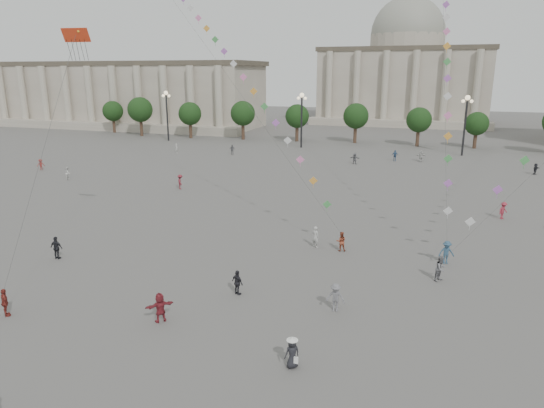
% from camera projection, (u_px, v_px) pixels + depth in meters
% --- Properties ---
extents(ground, '(360.00, 360.00, 0.00)m').
position_uv_depth(ground, '(231.00, 334.00, 27.94)').
color(ground, '#5C5957').
rests_on(ground, ground).
extents(hall_west, '(84.00, 26.22, 17.20)m').
position_uv_depth(hall_west, '(116.00, 94.00, 134.63)').
color(hall_west, gray).
rests_on(hall_west, ground).
extents(hall_central, '(48.30, 34.30, 35.50)m').
position_uv_depth(hall_central, '(404.00, 73.00, 142.24)').
color(hall_central, gray).
rests_on(hall_central, ground).
extents(tree_row, '(137.12, 5.12, 8.00)m').
position_uv_depth(tree_row, '(384.00, 119.00, 97.78)').
color(tree_row, '#3B2A1D').
rests_on(tree_row, ground).
extents(lamp_post_far_west, '(2.00, 0.90, 10.65)m').
position_uv_depth(lamp_post_far_west, '(167.00, 107.00, 103.83)').
color(lamp_post_far_west, '#262628').
rests_on(lamp_post_far_west, ground).
extents(lamp_post_mid_west, '(2.00, 0.90, 10.65)m').
position_uv_depth(lamp_post_mid_west, '(302.00, 110.00, 94.58)').
color(lamp_post_mid_west, '#262628').
rests_on(lamp_post_mid_west, ground).
extents(lamp_post_mid_east, '(2.00, 0.90, 10.65)m').
position_uv_depth(lamp_post_mid_east, '(466.00, 114.00, 85.33)').
color(lamp_post_mid_east, '#262628').
rests_on(lamp_post_mid_east, ground).
extents(person_crowd_0, '(1.15, 0.62, 1.86)m').
position_uv_depth(person_crowd_0, '(395.00, 156.00, 81.73)').
color(person_crowd_0, '#355178').
rests_on(person_crowd_0, ground).
extents(person_crowd_1, '(0.99, 1.08, 1.79)m').
position_uv_depth(person_crowd_1, '(68.00, 173.00, 67.79)').
color(person_crowd_1, silver).
rests_on(person_crowd_1, ground).
extents(person_crowd_2, '(1.24, 1.20, 1.70)m').
position_uv_depth(person_crowd_2, '(41.00, 165.00, 74.20)').
color(person_crowd_2, maroon).
rests_on(person_crowd_2, ground).
extents(person_crowd_4, '(1.79, 1.21, 1.85)m').
position_uv_depth(person_crowd_4, '(421.00, 156.00, 81.28)').
color(person_crowd_4, beige).
rests_on(person_crowd_4, ground).
extents(person_crowd_6, '(1.21, 0.71, 1.86)m').
position_uv_depth(person_crowd_6, '(335.00, 297.00, 30.46)').
color(person_crowd_6, slate).
rests_on(person_crowd_6, ground).
extents(person_crowd_8, '(1.25, 1.32, 1.80)m').
position_uv_depth(person_crowd_8, '(503.00, 210.00, 49.58)').
color(person_crowd_8, maroon).
rests_on(person_crowd_8, ground).
extents(person_crowd_9, '(1.31, 1.55, 1.68)m').
position_uv_depth(person_crowd_9, '(536.00, 169.00, 70.98)').
color(person_crowd_9, black).
rests_on(person_crowd_9, ground).
extents(person_crowd_10, '(0.67, 0.75, 1.71)m').
position_uv_depth(person_crowd_10, '(177.00, 148.00, 89.75)').
color(person_crowd_10, silver).
rests_on(person_crowd_10, ground).
extents(person_crowd_12, '(1.74, 0.73, 1.82)m').
position_uv_depth(person_crowd_12, '(355.00, 158.00, 79.06)').
color(person_crowd_12, slate).
rests_on(person_crowd_12, ground).
extents(person_crowd_13, '(0.82, 0.72, 1.88)m').
position_uv_depth(person_crowd_13, '(316.00, 237.00, 41.57)').
color(person_crowd_13, '#AFAFAB').
rests_on(person_crowd_13, ground).
extents(person_crowd_16, '(1.14, 0.80, 1.79)m').
position_uv_depth(person_crowd_16, '(232.00, 150.00, 88.07)').
color(person_crowd_16, '#58585C').
rests_on(person_crowd_16, ground).
extents(person_crowd_17, '(1.30, 1.40, 1.90)m').
position_uv_depth(person_crowd_17, '(180.00, 182.00, 62.21)').
color(person_crowd_17, maroon).
rests_on(person_crowd_17, ground).
extents(tourist_0, '(1.11, 0.98, 1.81)m').
position_uv_depth(tourist_0, '(5.00, 303.00, 29.83)').
color(tourist_0, maroon).
rests_on(tourist_0, ground).
extents(tourist_1, '(1.10, 0.85, 1.75)m').
position_uv_depth(tourist_1, '(237.00, 283.00, 32.73)').
color(tourist_1, black).
rests_on(tourist_1, ground).
extents(tourist_2, '(1.59, 1.63, 1.86)m').
position_uv_depth(tourist_2, '(160.00, 307.00, 29.17)').
color(tourist_2, maroon).
rests_on(tourist_2, ground).
extents(tourist_4, '(1.10, 0.46, 1.88)m').
position_uv_depth(tourist_4, '(57.00, 248.00, 38.98)').
color(tourist_4, black).
rests_on(tourist_4, ground).
extents(kite_flyer_0, '(0.96, 0.84, 1.68)m').
position_uv_depth(kite_flyer_0, '(341.00, 241.00, 40.75)').
color(kite_flyer_0, brown).
rests_on(kite_flyer_0, ground).
extents(kite_flyer_1, '(1.37, 1.04, 1.88)m').
position_uv_depth(kite_flyer_1, '(446.00, 252.00, 37.99)').
color(kite_flyer_1, '#2E4D68').
rests_on(kite_flyer_1, ground).
extents(kite_flyer_2, '(1.11, 1.15, 1.88)m').
position_uv_depth(kite_flyer_2, '(441.00, 269.00, 34.89)').
color(kite_flyer_2, slate).
rests_on(kite_flyer_2, ground).
extents(hat_person, '(0.94, 0.94, 1.69)m').
position_uv_depth(hat_person, '(292.00, 352.00, 24.62)').
color(hat_person, black).
rests_on(hat_person, ground).
extents(dragon_kite, '(2.45, 6.44, 20.01)m').
position_uv_depth(dragon_kite, '(76.00, 46.00, 37.39)').
color(dragon_kite, red).
rests_on(dragon_kite, ground).
extents(kite_train_west, '(40.74, 29.74, 62.58)m').
position_uv_depth(kite_train_west, '(191.00, 14.00, 56.46)').
color(kite_train_west, '#3F3F3F').
rests_on(kite_train_west, ground).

